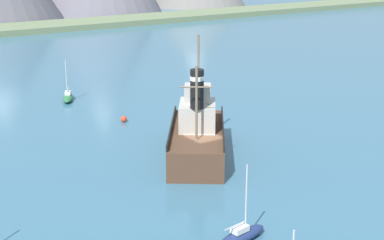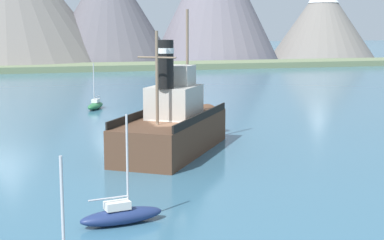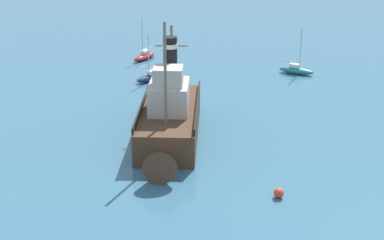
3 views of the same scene
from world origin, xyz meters
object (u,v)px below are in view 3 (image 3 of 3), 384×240
sailboat_teal (296,70)px  sailboat_red (144,56)px  sailboat_navy (152,77)px  mooring_buoy (279,193)px  old_tugboat (169,117)px

sailboat_teal → sailboat_red: same height
sailboat_navy → sailboat_red: bearing=-113.2°
mooring_buoy → old_tugboat: bearing=-85.1°
sailboat_teal → mooring_buoy: (19.60, 20.15, -0.10)m
sailboat_red → sailboat_navy: bearing=66.8°
sailboat_red → mooring_buoy: 35.14m
sailboat_teal → sailboat_red: 17.73m
sailboat_navy → mooring_buoy: 26.83m
sailboat_teal → sailboat_red: size_ratio=1.00×
old_tugboat → sailboat_teal: old_tugboat is taller
sailboat_red → sailboat_teal: bearing=128.3°
sailboat_navy → mooring_buoy: bearing=78.6°
mooring_buoy → sailboat_teal: bearing=-134.2°
sailboat_teal → sailboat_navy: bearing=-23.3°
sailboat_teal → mooring_buoy: 28.11m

